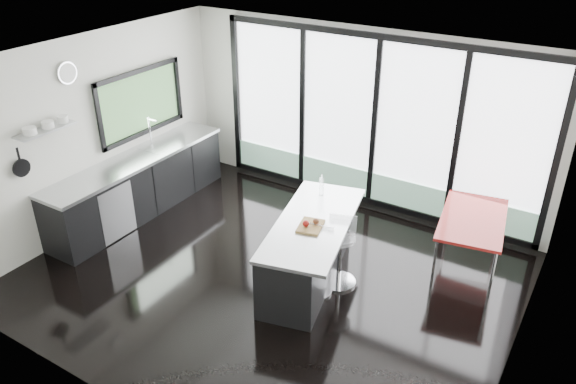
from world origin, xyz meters
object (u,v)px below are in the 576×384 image
Objects in this scene: island at (308,249)px; bar_stool_near at (316,269)px; bar_stool_far at (339,260)px; red_table at (469,242)px.

bar_stool_near is at bearing -42.20° from island.
island is at bearing 175.72° from bar_stool_far.
island is at bearing 129.03° from bar_stool_near.
island is 1.62× the size of red_table.
island is 0.33m from bar_stool_near.
island reaches higher than bar_stool_near.
bar_stool_near is 0.50× the size of red_table.
red_table is at bearing 26.69° from bar_stool_far.
bar_stool_far is 0.51× the size of red_table.
bar_stool_near is at bearing -132.97° from red_table.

